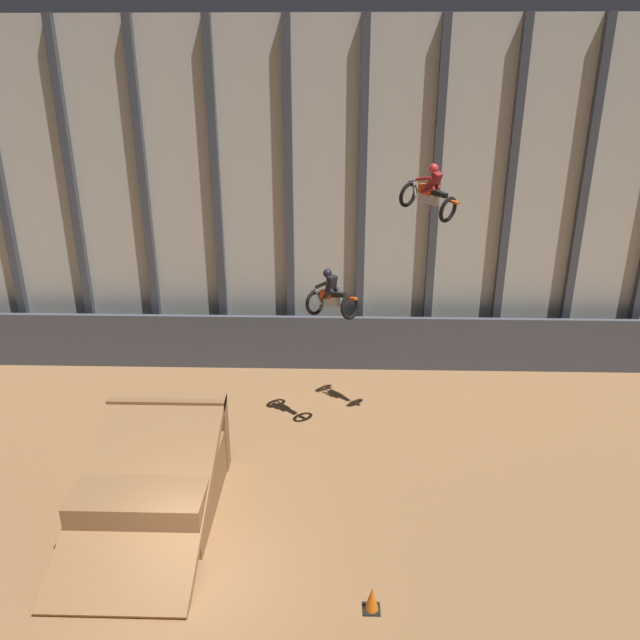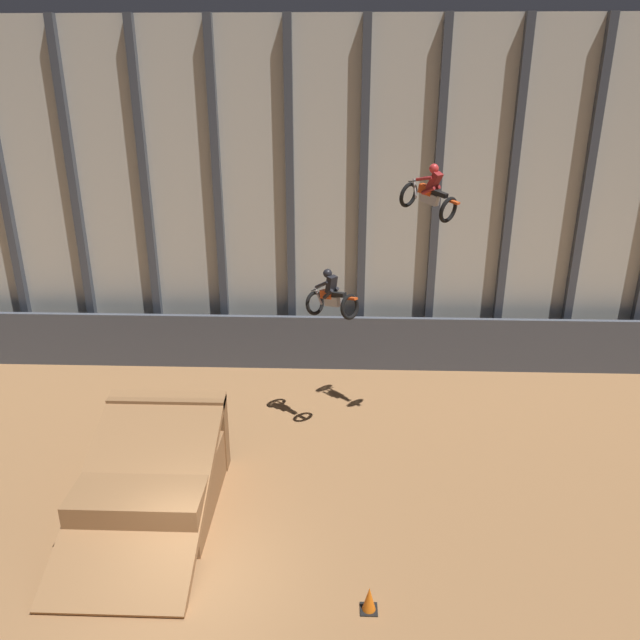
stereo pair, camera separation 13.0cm
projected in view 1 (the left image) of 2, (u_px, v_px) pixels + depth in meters
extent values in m
plane|color=#996B42|center=(197.00, 584.00, 13.42)|extent=(60.00, 60.00, 0.00)
cube|color=beige|center=(254.00, 202.00, 21.99)|extent=(32.00, 0.12, 12.04)
cube|color=#3D424C|center=(4.00, 202.00, 22.03)|extent=(0.28, 0.28, 12.04)
cube|color=#3D424C|center=(74.00, 202.00, 21.97)|extent=(0.28, 0.28, 12.04)
cube|color=#3D424C|center=(146.00, 202.00, 21.90)|extent=(0.28, 0.28, 12.04)
cube|color=#3D424C|center=(217.00, 203.00, 21.84)|extent=(0.28, 0.28, 12.04)
cube|color=#3D424C|center=(289.00, 203.00, 21.77)|extent=(0.28, 0.28, 12.04)
cube|color=#3D424C|center=(362.00, 203.00, 21.71)|extent=(0.28, 0.28, 12.04)
cube|color=#3D424C|center=(435.00, 204.00, 21.64)|extent=(0.28, 0.28, 12.04)
cube|color=#3D424C|center=(508.00, 204.00, 21.58)|extent=(0.28, 0.28, 12.04)
cube|color=#3D424C|center=(582.00, 205.00, 21.51)|extent=(0.28, 0.28, 12.04)
cube|color=#474C56|center=(256.00, 342.00, 22.96)|extent=(31.36, 0.20, 2.04)
cube|color=olive|center=(155.00, 483.00, 15.67)|extent=(3.09, 3.85, 1.29)
cube|color=olive|center=(170.00, 432.00, 17.07)|extent=(3.15, 0.50, 2.15)
cube|color=#996B42|center=(144.00, 489.00, 14.74)|extent=(3.15, 5.58, 2.34)
torus|color=black|center=(315.00, 303.00, 18.53)|extent=(0.66, 0.70, 0.74)
torus|color=black|center=(350.00, 307.00, 17.56)|extent=(0.66, 0.70, 0.74)
cube|color=#B7B7BC|center=(333.00, 301.00, 17.98)|extent=(0.54, 0.51, 0.36)
cube|color=#E54C19|center=(327.00, 294.00, 18.05)|extent=(0.49, 0.47, 0.31)
cube|color=black|center=(338.00, 294.00, 17.77)|extent=(0.53, 0.50, 0.21)
cube|color=#E54C19|center=(351.00, 298.00, 17.42)|extent=(0.36, 0.35, 0.12)
cylinder|color=#B7B7BC|center=(318.00, 296.00, 18.35)|extent=(0.29, 0.27, 0.50)
cylinder|color=black|center=(318.00, 288.00, 18.26)|extent=(0.39, 0.58, 0.04)
cube|color=black|center=(331.00, 284.00, 17.83)|extent=(0.37, 0.38, 0.52)
sphere|color=black|center=(327.00, 273.00, 17.82)|extent=(0.40, 0.39, 0.30)
cylinder|color=black|center=(328.00, 294.00, 17.86)|extent=(0.35, 0.33, 0.37)
cylinder|color=black|center=(334.00, 292.00, 18.02)|extent=(0.35, 0.33, 0.37)
cylinder|color=black|center=(321.00, 285.00, 17.89)|extent=(0.42, 0.39, 0.33)
cylinder|color=black|center=(329.00, 282.00, 18.10)|extent=(0.42, 0.39, 0.33)
torus|color=black|center=(408.00, 195.00, 17.72)|extent=(0.67, 0.68, 0.74)
torus|color=black|center=(448.00, 210.00, 16.88)|extent=(0.67, 0.68, 0.74)
cube|color=#B7B7BC|center=(430.00, 198.00, 17.21)|extent=(0.53, 0.52, 0.36)
cube|color=#E54C19|center=(426.00, 190.00, 17.22)|extent=(0.48, 0.47, 0.31)
cube|color=black|center=(438.00, 193.00, 16.97)|extent=(0.52, 0.51, 0.21)
cube|color=#E54C19|center=(453.00, 202.00, 16.70)|extent=(0.36, 0.35, 0.12)
cylinder|color=#B7B7BC|center=(415.00, 188.00, 17.50)|extent=(0.17, 0.16, 0.55)
cylinder|color=black|center=(417.00, 180.00, 17.36)|extent=(0.55, 0.42, 0.04)
cube|color=maroon|center=(434.00, 181.00, 16.96)|extent=(0.47, 0.47, 0.53)
sphere|color=red|center=(434.00, 168.00, 16.87)|extent=(0.40, 0.39, 0.30)
cylinder|color=maroon|center=(428.00, 190.00, 17.04)|extent=(0.38, 0.38, 0.28)
cylinder|color=maroon|center=(433.00, 189.00, 17.20)|extent=(0.38, 0.38, 0.28)
cylinder|color=maroon|center=(424.00, 178.00, 16.99)|extent=(0.43, 0.42, 0.18)
cylinder|color=maroon|center=(431.00, 177.00, 17.20)|extent=(0.43, 0.42, 0.18)
cube|color=black|center=(371.00, 609.00, 12.77)|extent=(0.36, 0.36, 0.03)
cone|color=orange|center=(372.00, 598.00, 12.66)|extent=(0.28, 0.28, 0.55)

